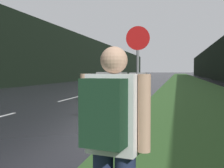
# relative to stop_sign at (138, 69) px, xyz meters

# --- Properties ---
(grass_verge) EXTENTS (6.00, 240.00, 0.02)m
(grass_verge) POSITION_rel_stop_sign_xyz_m (2.42, 32.24, -1.64)
(grass_verge) COLOR #2D5123
(grass_verge) RESTS_ON ground_plane
(lane_stripe_c) EXTENTS (0.12, 3.00, 0.01)m
(lane_stripe_c) POSITION_rel_stop_sign_xyz_m (-5.03, 7.79, -1.64)
(lane_stripe_c) COLOR silver
(lane_stripe_c) RESTS_ON ground_plane
(lane_stripe_d) EXTENTS (0.12, 3.00, 0.01)m
(lane_stripe_d) POSITION_rel_stop_sign_xyz_m (-5.03, 14.79, -1.64)
(lane_stripe_d) COLOR silver
(lane_stripe_d) RESTS_ON ground_plane
(treeline_far_side) EXTENTS (2.00, 140.00, 7.60)m
(treeline_far_side) POSITION_rel_stop_sign_xyz_m (-15.49, 42.24, 2.15)
(treeline_far_side) COLOR black
(treeline_far_side) RESTS_ON ground_plane
(treeline_near_side) EXTENTS (2.00, 140.00, 6.74)m
(treeline_near_side) POSITION_rel_stop_sign_xyz_m (8.42, 42.24, 1.72)
(treeline_near_side) COLOR black
(treeline_near_side) RESTS_ON ground_plane
(stop_sign) EXTENTS (0.62, 0.07, 2.75)m
(stop_sign) POSITION_rel_stop_sign_xyz_m (0.00, 0.00, 0.00)
(stop_sign) COLOR slate
(stop_sign) RESTS_ON ground_plane
(hitchhiker_with_backpack) EXTENTS (0.62, 0.48, 1.80)m
(hitchhiker_with_backpack) POSITION_rel_stop_sign_xyz_m (0.49, -4.98, -0.61)
(hitchhiker_with_backpack) COLOR #1E2847
(hitchhiker_with_backpack) RESTS_ON ground_plane
(car_passing_near) EXTENTS (1.84, 4.31, 1.53)m
(car_passing_near) POSITION_rel_stop_sign_xyz_m (-2.80, 8.97, -0.87)
(car_passing_near) COLOR #BCBCBC
(car_passing_near) RESTS_ON ground_plane
(car_passing_far) EXTENTS (1.98, 4.10, 1.43)m
(car_passing_far) POSITION_rel_stop_sign_xyz_m (-2.80, 20.53, -0.92)
(car_passing_far) COLOR #BCBCBC
(car_passing_far) RESTS_ON ground_plane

